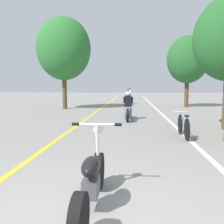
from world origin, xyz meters
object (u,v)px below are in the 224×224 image
at_px(roadside_tree_left, 64,49).
at_px(motorcycle_rider_far, 130,95).
at_px(roadside_tree_right_far, 188,60).
at_px(motorcycle_rider_lead, 128,109).
at_px(motorcycle_rider_mid, 128,99).
at_px(motorcycle_foreground, 92,180).
at_px(bicycle_parked, 183,126).

height_order(roadside_tree_left, motorcycle_rider_far, roadside_tree_left).
relative_size(roadside_tree_right_far, motorcycle_rider_lead, 2.54).
bearing_deg(motorcycle_rider_mid, roadside_tree_left, -132.74).
xyz_separation_m(motorcycle_foreground, motorcycle_rider_far, (0.25, 28.75, 0.15)).
bearing_deg(roadside_tree_left, roadside_tree_right_far, 13.20).
bearing_deg(motorcycle_foreground, motorcycle_rider_far, 89.51).
height_order(motorcycle_rider_far, bicycle_parked, motorcycle_rider_far).
xyz_separation_m(motorcycle_foreground, motorcycle_rider_mid, (0.18, 19.06, 0.11)).
bearing_deg(motorcycle_rider_lead, roadside_tree_right_far, 59.20).
xyz_separation_m(motorcycle_foreground, bicycle_parked, (2.23, 4.84, -0.05)).
height_order(roadside_tree_left, motorcycle_rider_mid, roadside_tree_left).
bearing_deg(roadside_tree_right_far, motorcycle_rider_mid, 149.31).
bearing_deg(motorcycle_rider_far, roadside_tree_left, -107.62).
height_order(roadside_tree_right_far, motorcycle_foreground, roadside_tree_right_far).
bearing_deg(motorcycle_rider_lead, motorcycle_foreground, -92.29).
distance_m(motorcycle_rider_lead, motorcycle_rider_far, 20.05).
bearing_deg(motorcycle_rider_mid, motorcycle_rider_far, 89.58).
height_order(motorcycle_foreground, motorcycle_rider_far, motorcycle_rider_far).
bearing_deg(roadside_tree_left, bicycle_parked, -54.40).
bearing_deg(motorcycle_rider_lead, bicycle_parked, -64.01).
height_order(roadside_tree_left, motorcycle_foreground, roadside_tree_left).
distance_m(motorcycle_rider_far, bicycle_parked, 24.00).
relative_size(roadside_tree_right_far, motorcycle_rider_far, 2.56).
bearing_deg(roadside_tree_left, motorcycle_rider_mid, 47.26).
bearing_deg(roadside_tree_left, motorcycle_rider_far, 72.38).
relative_size(roadside_tree_left, motorcycle_foreground, 3.23).
bearing_deg(roadside_tree_right_far, motorcycle_rider_far, 110.32).
xyz_separation_m(roadside_tree_right_far, motorcycle_rider_far, (-4.62, 12.47, -3.16)).
relative_size(roadside_tree_left, motorcycle_rider_far, 3.02).
relative_size(roadside_tree_right_far, roadside_tree_left, 0.85).
height_order(roadside_tree_right_far, motorcycle_rider_mid, roadside_tree_right_far).
relative_size(motorcycle_rider_lead, motorcycle_rider_mid, 1.09).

